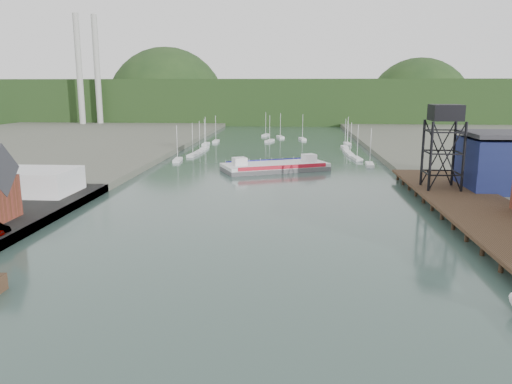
# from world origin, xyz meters

# --- Properties ---
(ground) EXTENTS (600.00, 600.00, 0.00)m
(ground) POSITION_xyz_m (0.00, 0.00, 0.00)
(ground) COLOR #283F39
(ground) RESTS_ON ground
(east_pier) EXTENTS (14.00, 70.00, 2.45)m
(east_pier) POSITION_xyz_m (37.00, 45.00, 1.90)
(east_pier) COLOR black
(east_pier) RESTS_ON ground
(white_shed) EXTENTS (18.00, 12.00, 4.50)m
(white_shed) POSITION_xyz_m (-44.00, 50.00, 3.85)
(white_shed) COLOR silver
(white_shed) RESTS_ON west_quay
(lift_tower) EXTENTS (6.50, 6.50, 16.00)m
(lift_tower) POSITION_xyz_m (35.00, 58.00, 15.65)
(lift_tower) COLOR black
(lift_tower) RESTS_ON east_pier
(marina_sailboats) EXTENTS (57.71, 92.65, 0.90)m
(marina_sailboats) POSITION_xyz_m (0.08, 138.46, 0.35)
(marina_sailboats) COLOR silver
(marina_sailboats) RESTS_ON ground
(smokestacks) EXTENTS (11.20, 8.20, 60.00)m
(smokestacks) POSITION_xyz_m (-106.00, 232.50, 30.00)
(smokestacks) COLOR #A8A9A3
(smokestacks) RESTS_ON ground
(distant_hills) EXTENTS (500.00, 120.00, 80.00)m
(distant_hills) POSITION_xyz_m (-3.98, 301.35, 10.38)
(distant_hills) COLOR #1B3216
(distant_hills) RESTS_ON ground
(chain_ferry) EXTENTS (29.09, 20.86, 3.89)m
(chain_ferry) POSITION_xyz_m (1.74, 89.31, 1.12)
(chain_ferry) COLOR #4F4F52
(chain_ferry) RESTS_ON ground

